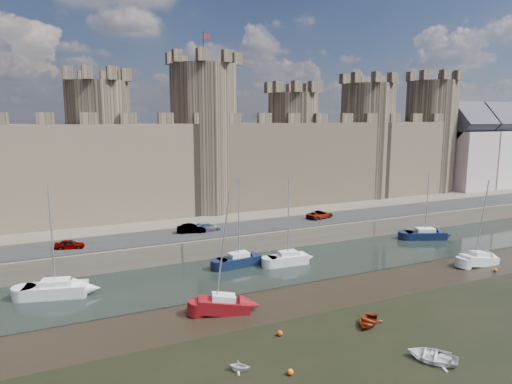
# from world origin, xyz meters

# --- Properties ---
(ground) EXTENTS (160.00, 160.00, 0.00)m
(ground) POSITION_xyz_m (0.00, 0.00, 0.00)
(ground) COLOR black
(ground) RESTS_ON ground
(water_channel) EXTENTS (160.00, 12.00, 0.08)m
(water_channel) POSITION_xyz_m (0.00, 24.00, 0.04)
(water_channel) COLOR black
(water_channel) RESTS_ON ground
(quay) EXTENTS (160.00, 60.00, 2.50)m
(quay) POSITION_xyz_m (0.00, 60.00, 1.25)
(quay) COLOR #4C443A
(quay) RESTS_ON ground
(road) EXTENTS (160.00, 7.00, 0.10)m
(road) POSITION_xyz_m (0.00, 34.00, 2.55)
(road) COLOR black
(road) RESTS_ON quay
(castle) EXTENTS (108.50, 11.00, 29.00)m
(castle) POSITION_xyz_m (-0.64, 48.00, 11.67)
(castle) COLOR #42382B
(castle) RESTS_ON quay
(townhouses) EXTENTS (35.50, 9.05, 18.13)m
(townhouses) POSITION_xyz_m (71.50, 46.00, 10.59)
(townhouses) COLOR #C5A8AD
(townhouses) RESTS_ON quay
(car_0) EXTENTS (3.47, 2.05, 1.11)m
(car_0) POSITION_xyz_m (-19.52, 33.13, 3.05)
(car_0) COLOR gray
(car_0) RESTS_ON quay
(car_1) EXTENTS (3.95, 2.20, 1.23)m
(car_1) POSITION_xyz_m (-4.72, 34.23, 3.12)
(car_1) COLOR gray
(car_1) RESTS_ON quay
(car_2) EXTENTS (4.17, 2.06, 1.17)m
(car_2) POSITION_xyz_m (-2.59, 34.35, 3.08)
(car_2) COLOR gray
(car_2) RESTS_ON quay
(car_3) EXTENTS (4.76, 3.06, 1.22)m
(car_3) POSITION_xyz_m (15.25, 34.50, 3.11)
(car_3) COLOR gray
(car_3) RESTS_ON quay
(sailboat_0) EXTENTS (6.22, 3.67, 10.93)m
(sailboat_0) POSITION_xyz_m (-21.33, 25.09, 0.84)
(sailboat_0) COLOR silver
(sailboat_0) RESTS_ON ground
(sailboat_1) EXTENTS (5.35, 2.47, 10.39)m
(sailboat_1) POSITION_xyz_m (-1.40, 26.08, 0.82)
(sailboat_1) COLOR black
(sailboat_1) RESTS_ON ground
(sailboat_2) EXTENTS (4.91, 2.17, 10.37)m
(sailboat_2) POSITION_xyz_m (4.14, 24.16, 0.82)
(sailboat_2) COLOR silver
(sailboat_2) RESTS_ON ground
(sailboat_3) EXTENTS (6.07, 4.26, 9.93)m
(sailboat_3) POSITION_xyz_m (27.73, 25.95, 0.77)
(sailboat_3) COLOR black
(sailboat_3) RESTS_ON ground
(sailboat_4) EXTENTS (5.06, 3.05, 11.08)m
(sailboat_4) POSITION_xyz_m (-7.64, 14.75, 0.80)
(sailboat_4) COLOR maroon
(sailboat_4) RESTS_ON ground
(sailboat_5) EXTENTS (4.84, 2.04, 10.31)m
(sailboat_5) POSITION_xyz_m (24.89, 14.56, 0.74)
(sailboat_5) COLOR silver
(sailboat_5) RESTS_ON ground
(dinghy_2) EXTENTS (4.05, 4.27, 0.72)m
(dinghy_2) POSITION_xyz_m (3.19, 0.64, 0.36)
(dinghy_2) COLOR silver
(dinghy_2) RESTS_ON ground
(dinghy_3) EXTENTS (2.00, 1.94, 0.80)m
(dinghy_3) POSITION_xyz_m (-10.07, 5.32, 0.40)
(dinghy_3) COLOR silver
(dinghy_3) RESTS_ON ground
(dinghy_4) EXTENTS (3.80, 3.64, 0.64)m
(dinghy_4) POSITION_xyz_m (2.66, 7.28, 0.32)
(dinghy_4) COLOR maroon
(dinghy_4) RESTS_ON ground
(buoy_0) EXTENTS (0.45, 0.45, 0.45)m
(buoy_0) POSITION_xyz_m (-7.06, 3.40, 0.22)
(buoy_0) COLOR #EC600A
(buoy_0) RESTS_ON ground
(buoy_1) EXTENTS (0.48, 0.48, 0.48)m
(buoy_1) POSITION_xyz_m (-5.09, 8.70, 0.24)
(buoy_1) COLOR red
(buoy_1) RESTS_ON ground
(buoy_3) EXTENTS (0.44, 0.44, 0.44)m
(buoy_3) POSITION_xyz_m (24.49, 12.00, 0.22)
(buoy_3) COLOR #CB4F09
(buoy_3) RESTS_ON ground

